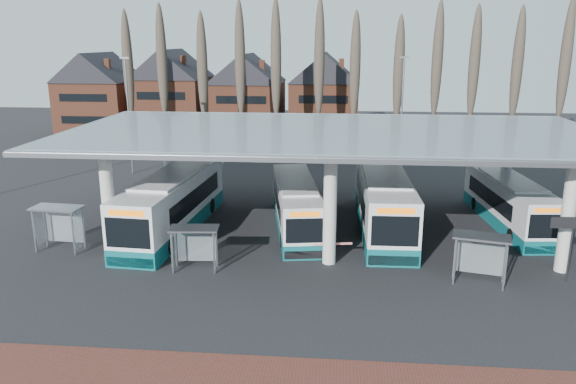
# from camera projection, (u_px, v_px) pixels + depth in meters

# --- Properties ---
(ground) EXTENTS (140.00, 140.00, 0.00)m
(ground) POSITION_uv_depth(u_px,v_px,m) (328.00, 282.00, 27.73)
(ground) COLOR black
(ground) RESTS_ON ground
(station_canopy) EXTENTS (32.00, 16.00, 6.34)m
(station_canopy) POSITION_uv_depth(u_px,v_px,m) (333.00, 141.00, 33.93)
(station_canopy) COLOR #BBBBB6
(station_canopy) RESTS_ON ground
(poplar_row) EXTENTS (45.10, 1.10, 14.50)m
(poplar_row) POSITION_uv_depth(u_px,v_px,m) (337.00, 68.00, 57.15)
(poplar_row) COLOR #473D33
(poplar_row) RESTS_ON ground
(townhouse_row) EXTENTS (36.80, 10.30, 12.25)m
(townhouse_row) POSITION_uv_depth(u_px,v_px,m) (210.00, 87.00, 69.85)
(townhouse_row) COLOR brown
(townhouse_row) RESTS_ON ground
(lamp_post_a) EXTENTS (0.80, 0.16, 10.17)m
(lamp_post_a) POSITION_uv_depth(u_px,v_px,m) (129.00, 114.00, 49.06)
(lamp_post_a) COLOR slate
(lamp_post_a) RESTS_ON ground
(lamp_post_b) EXTENTS (0.80, 0.16, 10.17)m
(lamp_post_b) POSITION_uv_depth(u_px,v_px,m) (402.00, 111.00, 50.80)
(lamp_post_b) COLOR slate
(lamp_post_b) RESTS_ON ground
(bus_0) EXTENTS (3.68, 13.11, 3.60)m
(bus_0) POSITION_uv_depth(u_px,v_px,m) (173.00, 203.00, 35.05)
(bus_0) COLOR white
(bus_0) RESTS_ON ground
(bus_1) EXTENTS (4.12, 11.31, 3.08)m
(bus_1) POSITION_uv_depth(u_px,v_px,m) (296.00, 206.00, 35.44)
(bus_1) COLOR white
(bus_1) RESTS_ON ground
(bus_2) EXTENTS (3.08, 13.18, 3.65)m
(bus_2) POSITION_uv_depth(u_px,v_px,m) (383.00, 201.00, 35.42)
(bus_2) COLOR white
(bus_2) RESTS_ON ground
(bus_3) EXTENTS (3.34, 11.20, 3.07)m
(bus_3) POSITION_uv_depth(u_px,v_px,m) (509.00, 202.00, 36.14)
(bus_3) COLOR white
(bus_3) RESTS_ON ground
(shelter_0) EXTENTS (2.86, 1.59, 2.56)m
(shelter_0) POSITION_uv_depth(u_px,v_px,m) (59.00, 218.00, 31.59)
(shelter_0) COLOR gray
(shelter_0) RESTS_ON ground
(shelter_1) EXTENTS (2.59, 1.46, 2.31)m
(shelter_1) POSITION_uv_depth(u_px,v_px,m) (195.00, 238.00, 28.92)
(shelter_1) COLOR gray
(shelter_1) RESTS_ON ground
(shelter_2) EXTENTS (2.91, 1.94, 2.47)m
(shelter_2) POSITION_uv_depth(u_px,v_px,m) (481.00, 248.00, 27.24)
(shelter_2) COLOR gray
(shelter_2) RESTS_ON ground
(info_sign_0) EXTENTS (2.23, 0.15, 3.32)m
(info_sign_0) POSITION_uv_depth(u_px,v_px,m) (573.00, 228.00, 27.11)
(info_sign_0) COLOR black
(info_sign_0) RESTS_ON ground
(barrier) EXTENTS (2.09, 0.78, 1.06)m
(barrier) POSITION_uv_depth(u_px,v_px,m) (333.00, 245.00, 30.43)
(barrier) COLOR black
(barrier) RESTS_ON ground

